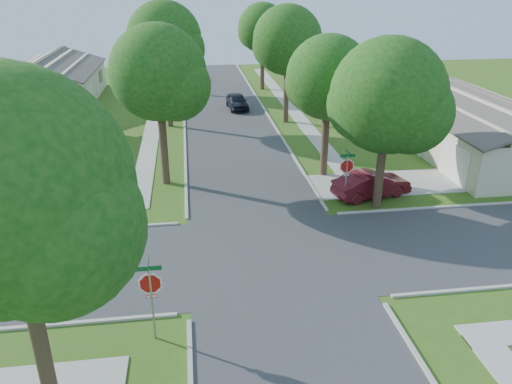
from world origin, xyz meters
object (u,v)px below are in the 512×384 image
at_px(tree_ne_corner, 389,101).
at_px(car_driveway, 372,184).
at_px(stop_sign_sw, 151,287).
at_px(car_curb_east, 237,101).
at_px(tree_e_near, 329,81).
at_px(stop_sign_ne, 347,168).
at_px(house_ne_near, 483,134).
at_px(tree_e_mid, 288,43).
at_px(house_nw_far, 53,84).
at_px(tree_w_mid, 165,42).
at_px(tree_e_far, 263,30).
at_px(house_ne_far, 383,81).
at_px(tree_w_far, 170,37).
at_px(tree_w_near, 159,77).
at_px(tree_sw_corner, 12,201).
at_px(car_curb_west, 186,73).

height_order(tree_ne_corner, car_driveway, tree_ne_corner).
height_order(stop_sign_sw, car_curb_east, stop_sign_sw).
bearing_deg(car_driveway, tree_e_near, 11.73).
distance_m(stop_sign_ne, house_ne_near, 12.94).
xyz_separation_m(tree_e_mid, house_nw_far, (-20.75, 10.99, -4.74)).
distance_m(house_ne_near, car_curb_east, 20.99).
relative_size(stop_sign_sw, tree_w_mid, 0.31).
bearing_deg(tree_e_far, tree_e_mid, -89.98).
height_order(house_ne_near, house_nw_far, same).
xyz_separation_m(tree_e_far, house_ne_far, (11.24, -5.01, -4.46)).
bearing_deg(tree_e_far, stop_sign_sw, -103.73).
distance_m(tree_e_far, tree_w_far, 9.42).
bearing_deg(stop_sign_ne, house_ne_far, 65.07).
height_order(tree_e_far, car_curb_east, tree_e_far).
bearing_deg(tree_w_near, tree_ne_corner, -23.56).
bearing_deg(tree_w_near, stop_sign_sw, -90.23).
relative_size(tree_w_mid, house_ne_near, 0.70).
bearing_deg(tree_w_mid, house_nw_far, 135.93).
bearing_deg(tree_sw_corner, tree_w_mid, 84.30).
xyz_separation_m(tree_e_near, tree_w_mid, (-9.39, 12.00, 0.85)).
relative_size(tree_e_far, car_driveway, 2.03).
bearing_deg(stop_sign_sw, car_curb_east, 79.07).
height_order(stop_sign_ne, tree_w_near, tree_w_near).
bearing_deg(tree_w_mid, tree_ne_corner, -56.78).
relative_size(house_ne_near, car_driveway, 3.16).
height_order(tree_e_mid, car_driveway, tree_e_mid).
bearing_deg(tree_e_near, car_curb_west, 103.93).
bearing_deg(house_nw_far, tree_e_far, 5.53).
bearing_deg(tree_e_mid, tree_w_mid, 180.00).
height_order(stop_sign_sw, tree_w_mid, tree_w_mid).
xyz_separation_m(stop_sign_ne, tree_w_near, (-9.34, 4.31, 4.08)).
relative_size(tree_e_far, tree_w_far, 1.09).
xyz_separation_m(tree_e_near, tree_w_near, (-9.40, 0.00, 0.47)).
bearing_deg(car_driveway, tree_e_mid, -7.83).
xyz_separation_m(tree_w_near, tree_w_mid, (0.00, 12.00, 0.37)).
bearing_deg(tree_w_mid, tree_w_far, 90.05).
bearing_deg(tree_sw_corner, house_nw_far, 102.38).
xyz_separation_m(tree_w_near, tree_w_far, (-0.01, 25.00, -0.61)).
relative_size(tree_e_near, car_curb_east, 2.03).
height_order(car_driveway, car_curb_east, car_driveway).
distance_m(tree_ne_corner, car_curb_west, 38.40).
distance_m(stop_sign_sw, car_curb_east, 31.16).
relative_size(house_nw_far, car_curb_east, 3.33).
bearing_deg(house_ne_far, stop_sign_ne, -114.93).
xyz_separation_m(tree_e_mid, house_ne_near, (11.23, -10.01, -4.74)).
bearing_deg(car_curb_east, car_curb_west, 101.58).
bearing_deg(stop_sign_sw, tree_sw_corner, -140.03).
distance_m(tree_w_far, house_ne_far, 21.61).
bearing_deg(tree_e_far, tree_ne_corner, -86.91).
bearing_deg(tree_ne_corner, tree_e_far, 93.09).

